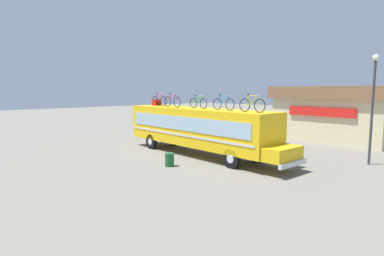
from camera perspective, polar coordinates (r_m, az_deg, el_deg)
name	(u,v)px	position (r m, az deg, el deg)	size (l,w,h in m)	color
ground_plane	(197,154)	(21.49, 0.82, -4.71)	(120.00, 120.00, 0.00)	slate
bus	(198,127)	(21.08, 1.14, 0.13)	(13.24, 2.51, 3.08)	yellow
luggage_bag_1	(156,102)	(25.07, -6.36, 4.55)	(0.56, 0.50, 0.47)	maroon
rooftop_bicycle_1	(159,100)	(24.50, -5.85, 4.90)	(1.81, 0.44, 0.97)	black
rooftop_bicycle_2	(172,101)	(22.41, -3.52, 4.74)	(1.80, 0.44, 0.97)	black
rooftop_bicycle_3	(198,103)	(20.98, 1.12, 4.51)	(1.64, 0.44, 0.88)	black
rooftop_bicycle_4	(223,104)	(19.38, 5.60, 4.34)	(1.74, 0.44, 0.93)	black
rooftop_bicycle_5	(252,105)	(17.78, 10.60, 4.09)	(1.76, 0.44, 0.98)	black
roadside_building	(343,112)	(31.15, 25.22, 2.60)	(9.83, 8.57, 4.57)	beige
trash_bin	(170,160)	(18.19, -4.02, -5.65)	(0.51, 0.51, 0.75)	#1E592D
street_lamp	(373,98)	(20.86, 29.49, 4.61)	(0.35, 0.35, 6.25)	#38383D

